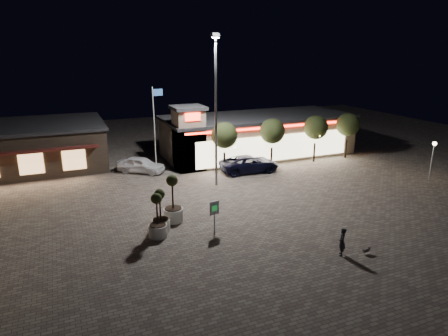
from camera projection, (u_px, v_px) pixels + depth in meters
name	position (u px, v px, depth m)	size (l,w,h in m)	color
ground	(232.00, 225.00, 26.37)	(90.00, 90.00, 0.00)	#70655A
retail_building	(254.00, 135.00, 43.22)	(20.40, 8.40, 6.10)	gray
restaurant_building	(16.00, 147.00, 38.28)	(16.40, 11.00, 4.30)	#382D23
floodlight_pole	(216.00, 103.00, 32.17)	(0.60, 0.40, 12.38)	gray
flagpole	(155.00, 123.00, 35.81)	(0.95, 0.10, 8.00)	white
lamp_post_east	(433.00, 153.00, 34.78)	(0.36, 0.36, 3.48)	gray
string_tree_a	(224.00, 135.00, 36.55)	(2.42, 2.42, 4.79)	#332319
string_tree_b	(272.00, 131.00, 38.38)	(2.42, 2.42, 4.79)	#332319
string_tree_c	(316.00, 127.00, 40.22)	(2.42, 2.42, 4.79)	#332319
string_tree_d	(348.00, 125.00, 41.69)	(2.42, 2.42, 4.79)	#332319
pickup_truck	(249.00, 164.00, 37.62)	(2.60, 5.63, 1.56)	black
white_sedan	(141.00, 165.00, 37.35)	(1.80, 4.48, 1.53)	white
pedestrian	(342.00, 242.00, 22.32)	(0.60, 0.39, 1.64)	black
dog	(367.00, 249.00, 22.63)	(0.52, 0.21, 0.28)	#59514C
planter_left	(161.00, 218.00, 25.33)	(1.15, 1.15, 2.82)	silver
planter_mid	(158.00, 223.00, 24.54)	(1.16, 1.16, 2.86)	silver
planter_right	(173.00, 207.00, 26.76)	(1.33, 1.33, 3.27)	silver
valet_sign	(214.00, 211.00, 25.01)	(0.68, 0.21, 2.07)	gray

